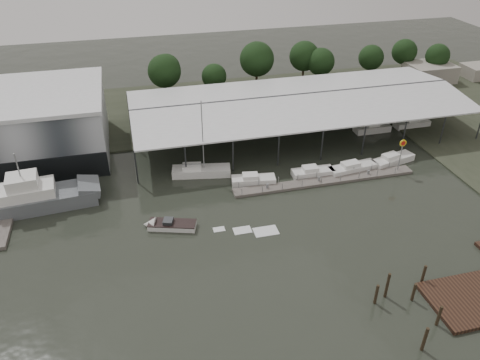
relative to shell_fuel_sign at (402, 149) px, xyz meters
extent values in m
plane|color=#262B23|center=(-27.00, -9.99, -3.93)|extent=(200.00, 200.00, 0.00)
cube|color=#373B2C|center=(-27.00, 32.01, -3.83)|extent=(140.00, 30.00, 0.30)
cube|color=#ADB1B8|center=(-55.00, 20.01, 1.07)|extent=(24.00, 20.00, 10.00)
cube|color=black|center=(-55.00, 9.96, -1.93)|extent=(24.00, 0.30, 4.00)
cube|color=silver|center=(-55.00, 20.01, 6.27)|extent=(24.50, 20.50, 0.60)
cube|color=#2E3033|center=(-10.00, 18.01, 2.84)|extent=(58.00, 0.40, 0.30)
cylinder|color=#2E3033|center=(-39.00, 6.51, -1.18)|extent=(0.24, 0.24, 5.50)
cylinder|color=#2E3033|center=(19.00, 6.51, -1.18)|extent=(0.24, 0.24, 5.50)
cylinder|color=#2E3033|center=(-39.00, 29.51, -1.18)|extent=(0.24, 0.24, 5.50)
cylinder|color=#2E3033|center=(19.00, 29.51, -1.18)|extent=(0.24, 0.24, 5.50)
cube|color=#69635C|center=(-57.00, 4.01, -3.68)|extent=(3.00, 18.00, 0.50)
cube|color=#69635C|center=(-12.00, 0.01, -3.73)|extent=(28.00, 2.00, 0.40)
cylinder|color=gray|center=(-25.00, -0.89, -3.13)|extent=(0.10, 0.10, 1.20)
cylinder|color=gray|center=(1.00, 0.91, -3.13)|extent=(0.10, 0.10, 1.20)
cube|color=gray|center=(-13.00, 0.01, -3.23)|extent=(0.30, 0.30, 0.70)
cylinder|color=gray|center=(0.00, 0.01, -1.43)|extent=(0.16, 0.16, 5.00)
cylinder|color=yellow|center=(0.00, 0.01, 1.07)|extent=(1.10, 0.12, 1.10)
cylinder|color=red|center=(0.00, -0.06, 1.07)|extent=(0.70, 0.05, 0.70)
cube|color=gray|center=(28.00, 35.01, -1.93)|extent=(10.00, 8.00, 4.00)
cube|color=#575C60|center=(-52.86, 3.60, -3.03)|extent=(16.47, 6.18, 2.40)
cube|color=#575C60|center=(-45.79, 4.22, -2.03)|extent=(3.48, 4.85, 1.78)
cube|color=white|center=(-53.82, 3.51, -1.24)|extent=(7.89, 4.62, 1.80)
cube|color=white|center=(-53.82, 3.51, 0.47)|extent=(4.15, 3.72, 1.61)
cylinder|color=gray|center=(-53.82, 3.51, 2.87)|extent=(0.18, 0.18, 3.50)
cube|color=white|center=(-29.45, 6.64, -3.43)|extent=(9.12, 4.12, 1.40)
cube|color=white|center=(-30.84, 6.89, -2.53)|extent=(3.09, 2.26, 0.80)
cylinder|color=gray|center=(-29.02, 6.56, 2.52)|extent=(0.16, 0.16, 11.11)
cylinder|color=gray|center=(-30.58, 6.84, -2.03)|extent=(3.47, 0.74, 0.12)
cube|color=white|center=(-35.43, -5.54, -3.58)|extent=(6.37, 3.75, 0.90)
cone|color=white|center=(-38.25, -4.63, -3.58)|extent=(2.13, 2.39, 2.00)
cube|color=black|center=(-35.43, -5.54, -3.18)|extent=(6.39, 3.81, 0.12)
cube|color=#2E3033|center=(-35.89, -5.39, -2.93)|extent=(1.57, 1.70, 0.50)
cube|color=silver|center=(-29.69, -7.37, -3.91)|extent=(2.30, 1.50, 0.04)
cube|color=silver|center=(-26.84, -8.29, -3.91)|extent=(3.10, 2.00, 0.04)
cube|color=silver|center=(-23.98, -9.20, -3.91)|extent=(3.90, 2.50, 0.04)
cube|color=white|center=(-22.43, 2.25, -3.43)|extent=(6.69, 3.16, 1.10)
cube|color=white|center=(-22.93, 2.25, -2.63)|extent=(2.47, 1.93, 0.70)
cube|color=white|center=(-13.07, 2.19, -3.43)|extent=(6.44, 2.36, 1.10)
cube|color=white|center=(-13.57, 2.19, -2.63)|extent=(2.28, 1.66, 0.70)
cube|color=white|center=(-6.61, 1.89, -3.43)|extent=(8.02, 3.14, 1.10)
cube|color=white|center=(-7.11, 1.89, -2.63)|extent=(2.91, 1.93, 0.70)
cube|color=white|center=(0.70, 2.74, -3.43)|extent=(7.74, 4.00, 1.10)
cube|color=white|center=(0.20, 2.74, -2.63)|extent=(2.92, 2.21, 0.70)
cylinder|color=#2F2517|center=(-12.41, -24.29, -3.08)|extent=(0.32, 0.32, 2.89)
cylinder|color=#2F2517|center=(-11.84, -27.85, -2.95)|extent=(0.32, 0.32, 3.15)
cylinder|color=#2F2517|center=(-16.43, -23.70, -2.97)|extent=(0.32, 0.32, 3.12)
cylinder|color=#2F2517|center=(-14.91, -23.13, -2.60)|extent=(0.32, 0.32, 3.85)
cylinder|color=#2F2517|center=(-9.90, -22.18, -3.03)|extent=(0.32, 0.32, 2.99)
cylinder|color=#2F2517|center=(-14.97, -30.16, -2.75)|extent=(0.32, 0.32, 3.55)
cylinder|color=black|center=(-31.22, 36.85, -1.57)|extent=(0.50, 0.50, 4.70)
sphere|color=#1B3616|center=(-31.22, 36.85, 2.66)|extent=(6.59, 6.59, 6.59)
cylinder|color=black|center=(-30.43, 41.12, -1.85)|extent=(0.50, 0.50, 4.14)
sphere|color=#1B3616|center=(-30.43, 41.12, 1.87)|extent=(5.80, 5.80, 5.80)
cylinder|color=black|center=(-21.43, 35.81, -2.12)|extent=(0.50, 0.50, 3.61)
sphere|color=#1B3616|center=(-21.43, 35.81, 1.12)|extent=(5.05, 5.05, 5.05)
cylinder|color=black|center=(-11.82, 38.03, -1.36)|extent=(0.50, 0.50, 5.13)
sphere|color=#1B3616|center=(-11.82, 38.03, 3.25)|extent=(7.18, 7.18, 7.18)
cylinder|color=black|center=(-0.59, 39.86, -1.62)|extent=(0.50, 0.50, 4.61)
sphere|color=#1B3616|center=(-0.59, 39.86, 2.53)|extent=(6.45, 6.45, 6.45)
cylinder|color=black|center=(2.16, 37.01, -1.84)|extent=(0.50, 0.50, 4.18)
sphere|color=#1B3616|center=(2.16, 37.01, 1.93)|extent=(5.85, 5.85, 5.85)
cylinder|color=black|center=(14.62, 38.09, -1.95)|extent=(0.50, 0.50, 3.95)
sphere|color=#1B3616|center=(14.62, 38.09, 1.60)|extent=(5.52, 5.52, 5.52)
cylinder|color=black|center=(23.93, 39.91, -1.91)|extent=(0.50, 0.50, 4.04)
sphere|color=#1B3616|center=(23.93, 39.91, 1.73)|extent=(5.65, 5.65, 5.65)
cylinder|color=black|center=(30.16, 36.19, -2.03)|extent=(0.50, 0.50, 3.80)
sphere|color=#1B3616|center=(30.16, 36.19, 1.40)|extent=(5.32, 5.32, 5.32)
camera|label=1|loc=(-38.74, -54.19, 32.92)|focal=35.00mm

